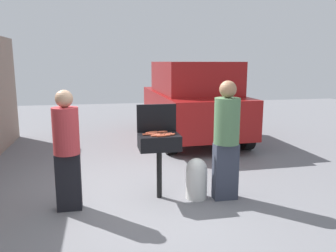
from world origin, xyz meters
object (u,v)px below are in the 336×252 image
at_px(hot_dog_6, 166,135).
at_px(hot_dog_12, 153,132).
at_px(hot_dog_0, 155,135).
at_px(parked_minivan, 192,100).
at_px(person_left, 67,146).
at_px(hot_dog_15, 169,135).
at_px(hot_dog_1, 159,135).
at_px(hot_dog_4, 156,136).
at_px(hot_dog_10, 150,133).
at_px(hot_dog_13, 163,132).
at_px(bbq_grill, 159,144).
at_px(hot_dog_5, 161,136).
at_px(hot_dog_14, 147,134).
at_px(hot_dog_8, 168,134).
at_px(person_right, 226,136).
at_px(hot_dog_3, 153,133).
at_px(hot_dog_11, 151,133).
at_px(hot_dog_9, 171,134).
at_px(propane_tank, 196,178).
at_px(hot_dog_7, 155,134).

distance_m(hot_dog_6, hot_dog_12, 0.30).
bearing_deg(hot_dog_0, parked_minivan, 67.86).
bearing_deg(person_left, hot_dog_15, 5.31).
bearing_deg(hot_dog_6, hot_dog_1, 139.91).
distance_m(hot_dog_4, hot_dog_10, 0.21).
relative_size(hot_dog_4, person_left, 0.08).
xyz_separation_m(hot_dog_13, parked_minivan, (1.47, 3.75, 0.04)).
xyz_separation_m(bbq_grill, hot_dog_5, (0.00, -0.17, 0.16)).
relative_size(hot_dog_10, hot_dog_14, 1.00).
height_order(hot_dog_13, parked_minivan, parked_minivan).
distance_m(hot_dog_1, hot_dog_14, 0.18).
relative_size(hot_dog_5, hot_dog_15, 1.00).
bearing_deg(parked_minivan, hot_dog_8, 69.00).
bearing_deg(hot_dog_1, bbq_grill, 83.46).
distance_m(hot_dog_5, person_right, 0.95).
distance_m(hot_dog_3, hot_dog_12, 0.10).
distance_m(hot_dog_8, hot_dog_10, 0.26).
bearing_deg(hot_dog_11, bbq_grill, -43.85).
distance_m(hot_dog_8, hot_dog_15, 0.09).
distance_m(hot_dog_6, hot_dog_10, 0.28).
relative_size(hot_dog_10, person_left, 0.08).
bearing_deg(hot_dog_4, bbq_grill, 62.69).
height_order(hot_dog_0, hot_dog_10, same).
height_order(hot_dog_1, hot_dog_13, same).
height_order(hot_dog_4, hot_dog_9, same).
height_order(hot_dog_10, hot_dog_12, same).
distance_m(hot_dog_0, hot_dog_14, 0.14).
xyz_separation_m(bbq_grill, hot_dog_14, (-0.18, -0.02, 0.16)).
distance_m(hot_dog_1, hot_dog_9, 0.17).
height_order(hot_dog_14, person_left, person_left).
bearing_deg(hot_dog_13, person_left, -167.31).
height_order(hot_dog_9, hot_dog_13, same).
xyz_separation_m(hot_dog_5, person_left, (-1.30, -0.01, -0.08)).
xyz_separation_m(hot_dog_10, parked_minivan, (1.67, 3.82, 0.04)).
height_order(hot_dog_5, person_left, person_left).
distance_m(hot_dog_14, person_right, 1.16).
height_order(hot_dog_4, hot_dog_13, same).
distance_m(hot_dog_5, hot_dog_6, 0.08).
xyz_separation_m(bbq_grill, hot_dog_15, (0.13, -0.10, 0.16)).
bearing_deg(bbq_grill, propane_tank, -13.73).
distance_m(hot_dog_3, parked_minivan, 4.19).
xyz_separation_m(hot_dog_7, hot_dog_8, (0.18, 0.01, 0.00)).
distance_m(hot_dog_4, hot_dog_7, 0.11).
height_order(hot_dog_4, hot_dog_7, same).
bearing_deg(person_right, hot_dog_8, -10.64).
height_order(hot_dog_4, hot_dog_14, same).
distance_m(bbq_grill, hot_dog_3, 0.19).
bearing_deg(hot_dog_6, hot_dog_13, 88.05).
bearing_deg(parked_minivan, hot_dog_11, 65.51).
bearing_deg(hot_dog_5, hot_dog_12, 103.00).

